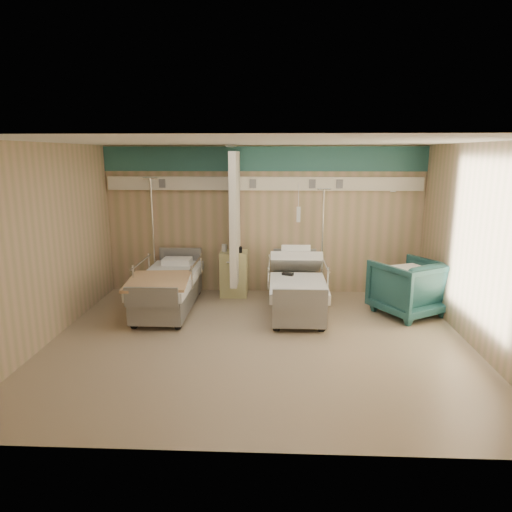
# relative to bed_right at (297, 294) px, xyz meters

# --- Properties ---
(ground) EXTENTS (6.00, 5.00, 0.00)m
(ground) POSITION_rel_bed_right_xyz_m (-0.60, -1.30, -0.32)
(ground) COLOR #9E866D
(ground) RESTS_ON ground
(room_walls) EXTENTS (6.04, 5.04, 2.82)m
(room_walls) POSITION_rel_bed_right_xyz_m (-0.63, -1.05, 1.55)
(room_walls) COLOR tan
(room_walls) RESTS_ON ground
(bed_right) EXTENTS (1.00, 2.16, 0.63)m
(bed_right) POSITION_rel_bed_right_xyz_m (0.00, 0.00, 0.00)
(bed_right) COLOR silver
(bed_right) RESTS_ON ground
(bed_left) EXTENTS (1.00, 2.16, 0.63)m
(bed_left) POSITION_rel_bed_right_xyz_m (-2.20, 0.00, 0.00)
(bed_left) COLOR silver
(bed_left) RESTS_ON ground
(bedside_cabinet) EXTENTS (0.50, 0.48, 0.85)m
(bedside_cabinet) POSITION_rel_bed_right_xyz_m (-1.15, 0.90, 0.11)
(bedside_cabinet) COLOR #CFC881
(bedside_cabinet) RESTS_ON ground
(visitor_armchair) EXTENTS (1.38, 1.39, 0.93)m
(visitor_armchair) POSITION_rel_bed_right_xyz_m (1.85, -0.03, 0.15)
(visitor_armchair) COLOR #204F50
(visitor_armchair) RESTS_ON ground
(waffle_blanket) EXTENTS (0.74, 0.70, 0.07)m
(waffle_blanket) POSITION_rel_bed_right_xyz_m (1.83, -0.08, 0.65)
(waffle_blanket) COLOR white
(waffle_blanket) RESTS_ON visitor_armchair
(iv_stand_right) EXTENTS (0.36, 0.36, 2.03)m
(iv_stand_right) POSITION_rel_bed_right_xyz_m (0.50, 0.92, 0.10)
(iv_stand_right) COLOR silver
(iv_stand_right) RESTS_ON ground
(iv_stand_left) EXTENTS (0.40, 0.40, 2.22)m
(iv_stand_left) POSITION_rel_bed_right_xyz_m (-2.69, 0.98, 0.14)
(iv_stand_left) COLOR silver
(iv_stand_left) RESTS_ON ground
(call_remote) EXTENTS (0.21, 0.15, 0.04)m
(call_remote) POSITION_rel_bed_right_xyz_m (-0.16, 0.05, 0.34)
(call_remote) COLOR black
(call_remote) RESTS_ON bed_right
(tan_blanket) EXTENTS (1.06, 1.28, 0.04)m
(tan_blanket) POSITION_rel_bed_right_xyz_m (-2.25, -0.46, 0.34)
(tan_blanket) COLOR tan
(tan_blanket) RESTS_ON bed_left
(toiletry_bag) EXTENTS (0.22, 0.16, 0.11)m
(toiletry_bag) POSITION_rel_bed_right_xyz_m (-1.09, 0.81, 0.59)
(toiletry_bag) COLOR black
(toiletry_bag) RESTS_ON bedside_cabinet
(white_cup) EXTENTS (0.12, 0.12, 0.14)m
(white_cup) POSITION_rel_bed_right_xyz_m (-1.33, 0.90, 0.60)
(white_cup) COLOR white
(white_cup) RESTS_ON bedside_cabinet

